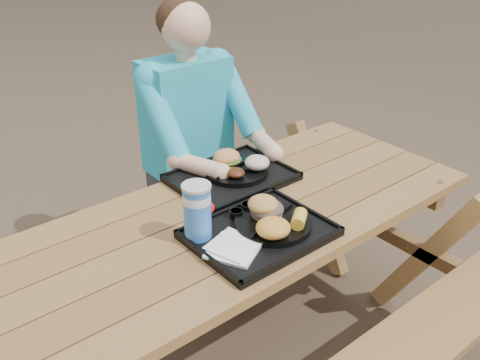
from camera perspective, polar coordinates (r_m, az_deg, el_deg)
picnic_table at (r=2.14m, az=-0.00°, el=-11.97°), size 1.80×1.49×0.75m
tray_near at (r=1.79m, az=2.09°, el=-5.76°), size 0.45×0.35×0.02m
tray_far at (r=2.12m, az=-0.88°, el=0.22°), size 0.45×0.35×0.02m
plate_near at (r=1.80m, az=3.52°, el=-4.67°), size 0.26×0.26×0.02m
plate_far at (r=2.14m, az=-0.43°, el=1.03°), size 0.26×0.26×0.02m
napkin_stack at (r=1.69m, az=-0.69°, el=-7.33°), size 0.20×0.20×0.02m
soda_cup at (r=1.71m, az=-4.57°, el=-3.47°), size 0.09×0.09×0.18m
condiment_bbq at (r=1.85m, az=-0.40°, el=-3.63°), size 0.05×0.05×0.03m
condiment_mustard at (r=1.88m, az=0.85°, el=-2.94°), size 0.05×0.05×0.03m
sandwich at (r=1.80m, az=2.92°, el=-2.23°), size 0.11×0.11×0.11m
mac_cheese at (r=1.71m, az=3.56°, el=-5.11°), size 0.11×0.11×0.06m
corn_cob at (r=1.78m, az=6.31°, el=-4.15°), size 0.11×0.11×0.05m
cutlery_far at (r=2.03m, az=-4.67°, el=-0.91°), size 0.07×0.18×0.01m
burger at (r=2.15m, az=-1.41°, el=2.85°), size 0.11×0.11×0.10m
baked_beans at (r=2.06m, az=-0.48°, el=0.78°), size 0.07×0.07×0.03m
potato_salad at (r=2.12m, az=1.84°, el=1.87°), size 0.10×0.10×0.06m
diner at (r=2.53m, az=-5.24°, el=1.96°), size 0.48×0.84×1.28m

